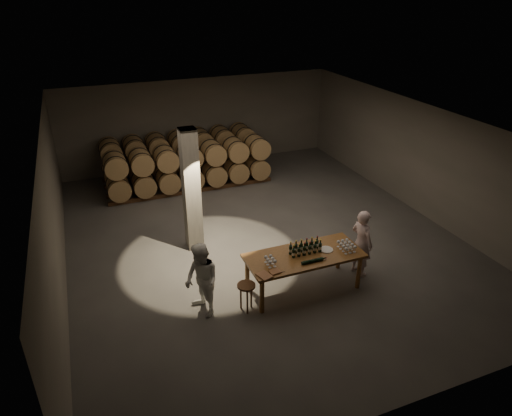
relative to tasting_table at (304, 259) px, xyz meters
name	(u,v)px	position (x,y,z in m)	size (l,w,h in m)	color
room	(191,191)	(-1.80, 2.70, 0.80)	(12.00, 12.00, 12.00)	#514E4C
tasting_table	(304,259)	(0.00, 0.00, 0.00)	(2.60, 1.10, 0.90)	brown
barrel_stack_back	(180,153)	(-0.96, 7.70, 0.03)	(5.48, 0.95, 1.57)	#51321C
barrel_stack_front	(190,166)	(-0.96, 6.30, 0.03)	(5.48, 0.95, 1.57)	#51321C
bottle_cluster	(305,248)	(0.05, 0.06, 0.22)	(0.73, 0.23, 0.31)	black
lying_bottles	(313,261)	(0.03, -0.34, 0.14)	(0.59, 0.07, 0.07)	black
glass_cluster_left	(270,260)	(-0.85, -0.07, 0.23)	(0.19, 0.30, 0.17)	silver
glass_cluster_right	(347,245)	(0.97, -0.15, 0.22)	(0.30, 0.41, 0.17)	silver
plate	(326,250)	(0.55, 0.00, 0.11)	(0.30, 0.30, 0.02)	silver
notebook_near	(275,272)	(-0.87, -0.38, 0.12)	(0.22, 0.18, 0.03)	#935A35
notebook_corner	(264,276)	(-1.13, -0.42, 0.12)	(0.24, 0.30, 0.03)	#935A35
pen	(282,272)	(-0.75, -0.43, 0.11)	(0.01, 0.01, 0.13)	black
stool	(246,289)	(-1.45, -0.23, -0.27)	(0.39, 0.39, 0.64)	#51321C
person_man	(362,243)	(1.53, 0.06, 0.03)	(0.61, 0.40, 1.66)	silver
person_woman	(202,281)	(-2.33, 0.01, 0.02)	(0.80, 0.62, 1.64)	white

